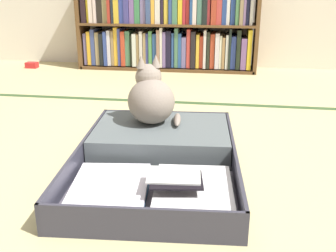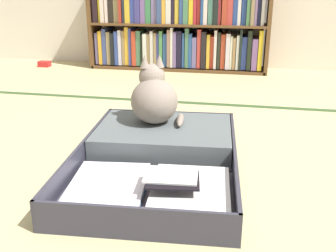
{
  "view_description": "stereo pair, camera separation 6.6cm",
  "coord_description": "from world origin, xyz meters",
  "views": [
    {
      "loc": [
        0.17,
        -1.21,
        0.73
      ],
      "look_at": [
        -0.04,
        0.23,
        0.2
      ],
      "focal_mm": 43.02,
      "sensor_mm": 36.0,
      "label": 1
    },
    {
      "loc": [
        0.24,
        -1.2,
        0.73
      ],
      "look_at": [
        -0.04,
        0.23,
        0.2
      ],
      "focal_mm": 43.02,
      "sensor_mm": 36.0,
      "label": 2
    }
  ],
  "objects": [
    {
      "name": "ground_plane",
      "position": [
        0.0,
        0.0,
        0.0
      ],
      "size": [
        10.0,
        10.0,
        0.0
      ],
      "primitive_type": "plane",
      "color": "tan"
    },
    {
      "name": "tatami_border",
      "position": [
        0.0,
        1.23,
        0.0
      ],
      "size": [
        4.8,
        0.05,
        0.0
      ],
      "color": "#334E28",
      "rests_on": "ground_plane"
    },
    {
      "name": "bookshelf",
      "position": [
        -0.36,
        2.24,
        0.37
      ],
      "size": [
        1.52,
        0.28,
        0.77
      ],
      "color": "brown",
      "rests_on": "ground_plane"
    },
    {
      "name": "open_suitcase",
      "position": [
        -0.09,
        0.33,
        0.05
      ],
      "size": [
        0.69,
        0.97,
        0.11
      ],
      "color": "#32323E",
      "rests_on": "ground_plane"
    },
    {
      "name": "black_cat",
      "position": [
        -0.17,
        0.52,
        0.23
      ],
      "size": [
        0.28,
        0.29,
        0.31
      ],
      "color": "gray",
      "rests_on": "open_suitcase"
    },
    {
      "name": "small_red_pouch",
      "position": [
        -1.54,
        2.1,
        0.02
      ],
      "size": [
        0.1,
        0.07,
        0.05
      ],
      "color": "red",
      "rests_on": "ground_plane"
    }
  ]
}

